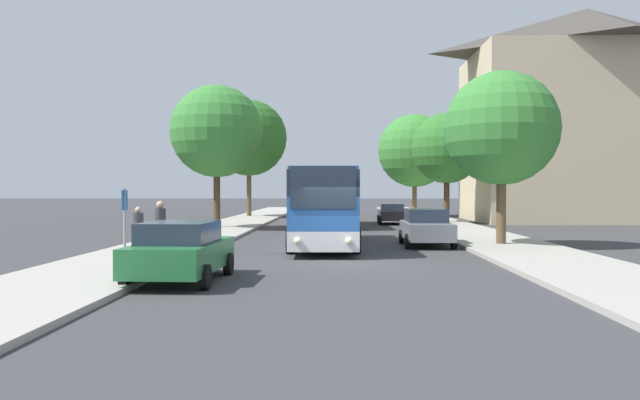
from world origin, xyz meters
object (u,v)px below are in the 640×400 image
object	(u,v)px
parked_car_right_near	(426,227)
tree_left_far	(249,138)
bus_front	(324,205)
tree_right_mid	(415,151)
bus_middle	(332,200)
tree_right_far	(502,128)
tree_right_near	(447,148)
pedestrian_waiting_far	(138,230)
tree_left_near	(217,131)
bus_stop_sign	(125,217)
parked_car_left_curb	(181,251)
parked_car_right_far	(392,213)
pedestrian_waiting_near	(160,229)

from	to	relation	value
parked_car_right_near	tree_left_far	xyz separation A→B (m)	(-11.43, 26.86, 6.05)
bus_front	tree_right_mid	bearing A→B (deg)	74.40
bus_middle	tree_right_far	size ratio (longest dim) A/B	1.48
bus_middle	tree_right_near	xyz separation A→B (m)	(8.06, 3.02, 3.58)
parked_car_right_near	tree_left_far	distance (m)	29.81
parked_car_right_near	tree_right_far	size ratio (longest dim) A/B	0.57
tree_left_far	pedestrian_waiting_far	bearing A→B (deg)	-88.88
tree_left_near	bus_middle	bearing A→B (deg)	26.71
bus_front	tree_right_far	xyz separation A→B (m)	(7.47, -0.36, 3.24)
bus_middle	bus_stop_sign	world-z (taller)	bus_middle
parked_car_left_curb	tree_right_far	size ratio (longest dim) A/B	0.61
parked_car_right_near	tree_right_near	size ratio (longest dim) A/B	0.54
bus_front	tree_left_near	world-z (taller)	tree_left_near
parked_car_right_near	parked_car_right_far	world-z (taller)	parked_car_right_near
pedestrian_waiting_near	parked_car_right_far	bearing A→B (deg)	45.53
bus_middle	pedestrian_waiting_far	distance (m)	20.63
tree_right_mid	parked_car_right_far	bearing A→B (deg)	-104.39
bus_stop_sign	tree_left_far	world-z (taller)	tree_left_far
tree_left_near	tree_right_far	distance (m)	18.22
parked_car_right_far	tree_right_mid	distance (m)	13.30
parked_car_right_near	bus_stop_sign	xyz separation A→B (m)	(-10.17, -8.27, 0.77)
bus_middle	bus_front	bearing A→B (deg)	-92.44
bus_middle	parked_car_right_far	size ratio (longest dim) A/B	2.54
tree_left_near	tree_left_far	world-z (taller)	tree_left_far
parked_car_right_near	tree_left_near	world-z (taller)	tree_left_near
parked_car_right_far	tree_right_mid	size ratio (longest dim) A/B	0.47
parked_car_left_curb	parked_car_right_far	bearing A→B (deg)	76.00
parked_car_right_far	pedestrian_waiting_far	bearing A→B (deg)	65.44
bus_stop_sign	pedestrian_waiting_far	bearing A→B (deg)	101.11
bus_stop_sign	pedestrian_waiting_near	distance (m)	1.97
bus_middle	parked_car_right_far	bearing A→B (deg)	30.39
pedestrian_waiting_far	pedestrian_waiting_near	bearing A→B (deg)	116.01
bus_middle	tree_left_far	bearing A→B (deg)	119.09
pedestrian_waiting_near	tree_right_far	xyz separation A→B (m)	(12.70, 6.05, 3.86)
tree_right_far	bus_middle	bearing A→B (deg)	115.87
parked_car_right_far	pedestrian_waiting_far	xyz separation A→B (m)	(-10.84, -22.10, 0.23)
tree_right_near	tree_left_far	bearing A→B (deg)	148.65
tree_right_mid	pedestrian_waiting_near	bearing A→B (deg)	-109.74
parked_car_right_near	tree_right_far	world-z (taller)	tree_right_far
tree_left_near	tree_right_mid	distance (m)	22.93
tree_right_mid	tree_left_near	bearing A→B (deg)	-128.30
bus_stop_sign	tree_left_near	distance (m)	19.76
parked_car_right_far	tree_right_mid	xyz separation A→B (m)	(3.05, 11.89, 5.13)
parked_car_right_far	tree_right_near	distance (m)	6.03
bus_front	bus_middle	bearing A→B (deg)	87.85
parked_car_left_curb	pedestrian_waiting_near	size ratio (longest dim) A/B	2.31
bus_front	pedestrian_waiting_near	distance (m)	8.30
tree_left_far	tree_right_far	distance (m)	30.93
parked_car_left_curb	parked_car_right_far	world-z (taller)	parked_car_left_curb
bus_middle	tree_left_near	world-z (taller)	tree_left_near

